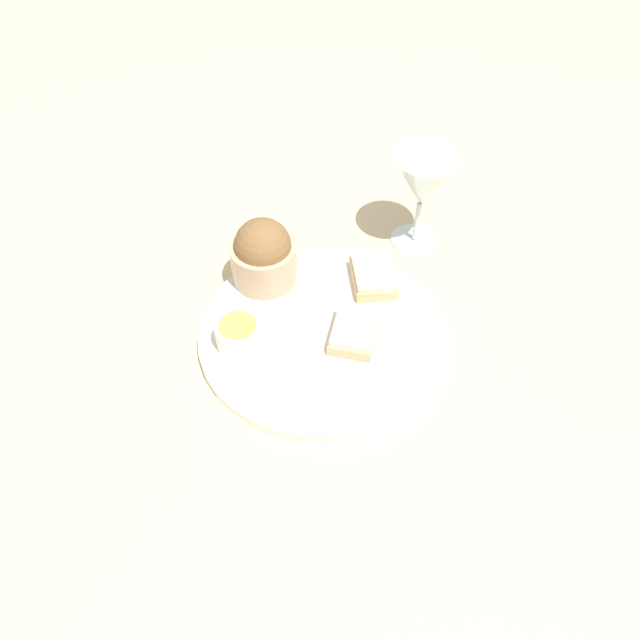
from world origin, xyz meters
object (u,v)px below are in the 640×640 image
cheese_toast_near (374,276)px  wine_glass (423,183)px  sauce_ramekin (239,333)px  salad_bowl (263,255)px  cheese_toast_far (355,330)px

cheese_toast_near → wine_glass: (0.12, -0.03, 0.08)m
sauce_ramekin → cheese_toast_near: 0.21m
salad_bowl → cheese_toast_far: salad_bowl is taller
cheese_toast_near → wine_glass: size_ratio=0.61×
salad_bowl → cheese_toast_far: 0.17m
cheese_toast_near → cheese_toast_far: same height
sauce_ramekin → wine_glass: size_ratio=0.39×
sauce_ramekin → wine_glass: (0.28, -0.17, 0.08)m
salad_bowl → sauce_ramekin: salad_bowl is taller
cheese_toast_near → salad_bowl: bearing=104.3°
sauce_ramekin → cheese_toast_far: size_ratio=0.78×
sauce_ramekin → salad_bowl: bearing=5.7°
cheese_toast_far → wine_glass: size_ratio=0.50×
sauce_ramekin → cheese_toast_near: sauce_ramekin is taller
cheese_toast_far → sauce_ramekin: bearing=112.6°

